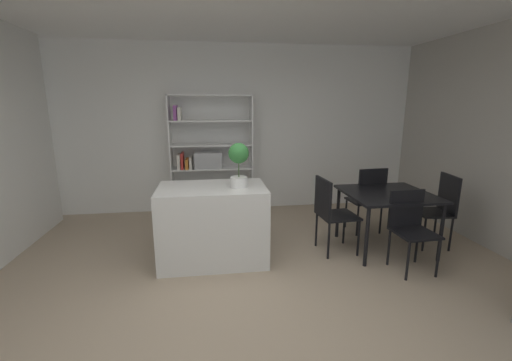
# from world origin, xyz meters

# --- Properties ---
(ground_plane) EXTENTS (9.27, 9.27, 0.00)m
(ground_plane) POSITION_xyz_m (0.00, 0.00, 0.00)
(ground_plane) COLOR tan
(back_partition) EXTENTS (6.74, 0.06, 2.81)m
(back_partition) POSITION_xyz_m (0.00, 3.00, 1.41)
(back_partition) COLOR white
(back_partition) RESTS_ON ground_plane
(kitchen_island) EXTENTS (1.25, 0.77, 0.91)m
(kitchen_island) POSITION_xyz_m (-0.23, 0.98, 0.45)
(kitchen_island) COLOR silver
(kitchen_island) RESTS_ON ground_plane
(potted_plant_on_island) EXTENTS (0.23, 0.23, 0.51)m
(potted_plant_on_island) POSITION_xyz_m (0.08, 0.92, 1.21)
(potted_plant_on_island) COLOR white
(potted_plant_on_island) RESTS_ON kitchen_island
(open_bookshelf) EXTENTS (1.33, 0.36, 1.99)m
(open_bookshelf) POSITION_xyz_m (-0.30, 2.68, 0.96)
(open_bookshelf) COLOR white
(open_bookshelf) RESTS_ON ground_plane
(dining_table) EXTENTS (1.05, 1.00, 0.75)m
(dining_table) POSITION_xyz_m (1.97, 1.00, 0.68)
(dining_table) COLOR black
(dining_table) RESTS_ON ground_plane
(dining_chair_window_side) EXTENTS (0.46, 0.48, 0.96)m
(dining_chair_window_side) POSITION_xyz_m (2.71, 0.99, 0.56)
(dining_chair_window_side) COLOR black
(dining_chair_window_side) RESTS_ON ground_plane
(dining_chair_island_side) EXTENTS (0.48, 0.48, 0.96)m
(dining_chair_island_side) POSITION_xyz_m (1.22, 0.99, 0.57)
(dining_chair_island_side) COLOR black
(dining_chair_island_side) RESTS_ON ground_plane
(dining_chair_far) EXTENTS (0.46, 0.44, 0.97)m
(dining_chair_far) POSITION_xyz_m (1.98, 1.52, 0.57)
(dining_chair_far) COLOR black
(dining_chair_far) RESTS_ON ground_plane
(dining_chair_near) EXTENTS (0.44, 0.43, 0.89)m
(dining_chair_near) POSITION_xyz_m (1.97, 0.47, 0.53)
(dining_chair_near) COLOR black
(dining_chair_near) RESTS_ON ground_plane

